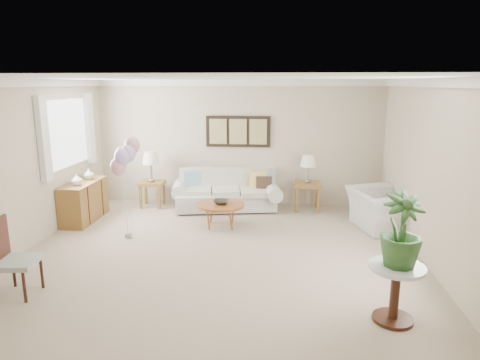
{
  "coord_description": "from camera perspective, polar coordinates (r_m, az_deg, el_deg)",
  "views": [
    {
      "loc": [
        0.91,
        -5.91,
        2.53
      ],
      "look_at": [
        0.27,
        0.6,
        1.05
      ],
      "focal_mm": 32.0,
      "sensor_mm": 36.0,
      "label": 1
    }
  ],
  "objects": [
    {
      "name": "lamp_left",
      "position": [
        8.98,
        -11.8,
        2.78
      ],
      "size": [
        0.35,
        0.35,
        0.62
      ],
      "color": "gray",
      "rests_on": "end_table_left"
    },
    {
      "name": "credenza",
      "position": [
        8.55,
        -20.06,
        -2.68
      ],
      "size": [
        0.46,
        1.2,
        0.74
      ],
      "color": "brown",
      "rests_on": "ground"
    },
    {
      "name": "room_shell",
      "position": [
        6.16,
        -4.02,
        4.28
      ],
      "size": [
        6.04,
        6.04,
        2.6
      ],
      "color": "beige",
      "rests_on": "ground"
    },
    {
      "name": "potted_plant",
      "position": [
        4.78,
        20.69,
        -6.27
      ],
      "size": [
        0.56,
        0.56,
        0.79
      ],
      "primitive_type": "imported",
      "rotation": [
        0.0,
        0.0,
        0.33
      ],
      "color": "#2A5423",
      "rests_on": "side_table"
    },
    {
      "name": "sofa",
      "position": [
        8.78,
        -1.82,
        -1.82
      ],
      "size": [
        2.34,
        1.16,
        0.81
      ],
      "color": "silver",
      "rests_on": "ground"
    },
    {
      "name": "end_table_right",
      "position": [
        8.74,
        8.98,
        -0.92
      ],
      "size": [
        0.53,
        0.48,
        0.58
      ],
      "color": "brown",
      "rests_on": "ground"
    },
    {
      "name": "ground_plane",
      "position": [
        6.49,
        -2.96,
        -10.2
      ],
      "size": [
        6.0,
        6.0,
        0.0
      ],
      "primitive_type": "plane",
      "color": "tan"
    },
    {
      "name": "armchair",
      "position": [
        7.98,
        18.24,
        -3.75
      ],
      "size": [
        1.2,
        1.29,
        0.7
      ],
      "primitive_type": "imported",
      "rotation": [
        0.0,
        0.0,
        1.84
      ],
      "color": "silver",
      "rests_on": "ground"
    },
    {
      "name": "decor_bowl",
      "position": [
        7.64,
        -2.51,
        -2.96
      ],
      "size": [
        0.29,
        0.29,
        0.07
      ],
      "primitive_type": "imported",
      "rotation": [
        0.0,
        0.0,
        0.03
      ],
      "color": "black",
      "rests_on": "coffee_table"
    },
    {
      "name": "lamp_right",
      "position": [
        8.64,
        9.1,
        2.41
      ],
      "size": [
        0.31,
        0.31,
        0.55
      ],
      "color": "gray",
      "rests_on": "end_table_right"
    },
    {
      "name": "wall_art_triptych",
      "position": [
        8.97,
        -0.25,
        6.48
      ],
      "size": [
        1.35,
        0.06,
        0.65
      ],
      "color": "black",
      "rests_on": "ground"
    },
    {
      "name": "balloon_cluster",
      "position": [
        7.13,
        -15.12,
        3.11
      ],
      "size": [
        0.44,
        0.44,
        1.69
      ],
      "color": "gray",
      "rests_on": "ground"
    },
    {
      "name": "accent_chair",
      "position": [
        5.92,
        -28.27,
        -8.92
      ],
      "size": [
        0.52,
        0.52,
        0.96
      ],
      "color": "#9AA598",
      "rests_on": "ground"
    },
    {
      "name": "side_table",
      "position": [
        4.97,
        20.08,
        -12.34
      ],
      "size": [
        0.6,
        0.6,
        0.64
      ],
      "color": "silver",
      "rests_on": "ground"
    },
    {
      "name": "vase_sage",
      "position": [
        8.65,
        -19.5,
        0.76
      ],
      "size": [
        0.23,
        0.23,
        0.21
      ],
      "primitive_type": "imported",
      "rotation": [
        0.0,
        0.0,
        0.18
      ],
      "color": "#A1B597",
      "rests_on": "credenza"
    },
    {
      "name": "vase_white",
      "position": [
        8.22,
        -20.91,
        0.04
      ],
      "size": [
        0.21,
        0.21,
        0.2
      ],
      "primitive_type": "imported",
      "rotation": [
        0.0,
        0.0,
        -0.07
      ],
      "color": "silver",
      "rests_on": "credenza"
    },
    {
      "name": "coffee_table",
      "position": [
        7.68,
        -2.56,
        -3.4
      ],
      "size": [
        0.85,
        0.85,
        0.43
      ],
      "color": "#915A23",
      "rests_on": "ground"
    },
    {
      "name": "end_table_left",
      "position": [
        9.09,
        -11.64,
        -0.72
      ],
      "size": [
        0.5,
        0.45,
        0.54
      ],
      "color": "brown",
      "rests_on": "ground"
    }
  ]
}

